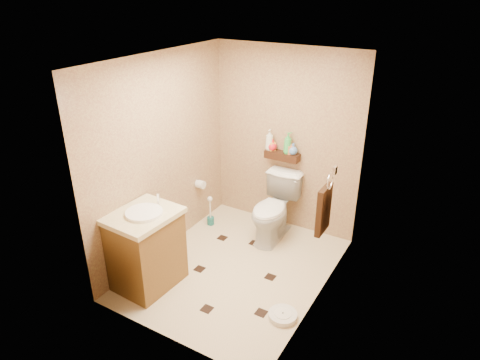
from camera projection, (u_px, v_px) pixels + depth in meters
The scene contains 20 objects.
ground at pixel (236, 268), 5.03m from camera, with size 2.50×2.50×0.00m, color beige.
wall_back at pixel (285, 141), 5.50m from camera, with size 2.00×0.04×2.40m, color tan.
wall_front at pixel (159, 229), 3.54m from camera, with size 2.00×0.04×2.40m, color tan.
wall_left at pixel (162, 158), 4.98m from camera, with size 0.04×2.50×2.40m, color tan.
wall_right at pixel (326, 197), 4.06m from camera, with size 0.04×2.50×2.40m, color tan.
ceiling at pixel (235, 59), 4.01m from camera, with size 2.00×2.50×0.02m, color white.
wall_shelf at pixel (282, 156), 5.51m from camera, with size 0.46×0.14×0.10m, color #371A0F.
floor_accents at pixel (236, 272), 4.96m from camera, with size 1.20×1.43×0.01m.
toilet at pixel (274, 209), 5.47m from camera, with size 0.47×0.82×0.84m, color white.
vanity at pixel (146, 248), 4.60m from camera, with size 0.63×0.76×1.02m.
bathroom_scale at pixel (283, 315), 4.28m from camera, with size 0.33×0.33×0.06m.
toilet_brush at pixel (210, 215), 5.87m from camera, with size 0.10×0.10×0.43m.
towel_ring at pixel (324, 208), 4.41m from camera, with size 0.12×0.30×0.76m.
toilet_paper at pixel (200, 184), 5.71m from camera, with size 0.12×0.11×0.12m.
bottle_a at pixel (270, 140), 5.52m from camera, with size 0.11×0.11×0.27m, color silver.
bottle_b at pixel (272, 144), 5.52m from camera, with size 0.07×0.07×0.16m, color yellow.
bottle_c at pixel (272, 145), 5.52m from camera, with size 0.12×0.12×0.15m, color red.
bottle_d at pixel (288, 143), 5.40m from camera, with size 0.11×0.11×0.28m, color green.
bottle_e at pixel (290, 147), 5.40m from camera, with size 0.08×0.08×0.17m, color #D37C46.
bottle_f at pixel (293, 149), 5.39m from camera, with size 0.11×0.11×0.15m, color #5181CC.
Camera 1 is at (2.12, -3.53, 3.06)m, focal length 32.00 mm.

